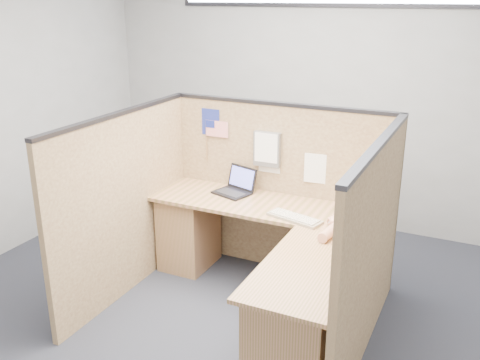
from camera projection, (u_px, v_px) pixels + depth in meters
The scene contains 13 objects.
floor at pixel (230, 321), 4.12m from camera, with size 5.00×5.00×0.00m, color black.
wall_back at pixel (325, 94), 5.57m from camera, with size 5.00×5.00×0.00m, color gray.
cubicle_partitions at pixel (253, 210), 4.23m from camera, with size 2.06×1.83×1.53m.
l_desk at pixel (267, 265), 4.16m from camera, with size 1.95×1.75×0.73m.
laptop at pixel (235, 186), 4.70m from camera, with size 0.35×0.37×0.22m.
keyboard at pixel (295, 218), 4.14m from camera, with size 0.46×0.26×0.03m.
mouse at pixel (335, 223), 4.03m from camera, with size 0.11×0.07×0.05m, color silver.
hand_forearm at pixel (331, 228), 3.90m from camera, with size 0.11×0.40×0.08m.
blue_poster at pixel (211, 122), 4.78m from camera, with size 0.18×0.00×0.24m, color navy.
american_flag at pixel (214, 130), 4.78m from camera, with size 0.23×0.01×0.39m.
file_holder at pixel (267, 149), 4.59m from camera, with size 0.24×0.05×0.30m.
paper_left at pixel (269, 158), 4.64m from camera, with size 0.20×0.00×0.25m, color white.
paper_right at pixel (316, 169), 4.48m from camera, with size 0.20×0.00×0.25m, color white.
Camera 1 is at (1.59, -3.15, 2.39)m, focal length 40.00 mm.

